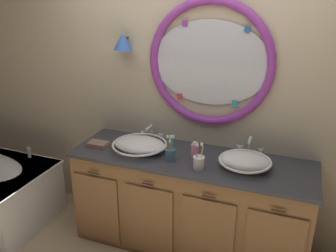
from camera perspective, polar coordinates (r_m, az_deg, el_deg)
back_wall_assembly at (r=3.06m, az=4.40°, el=5.33°), size 6.40×0.26×2.60m
vanity_counter at (r=3.12m, az=3.48°, el=-12.35°), size 2.02×0.65×0.87m
sink_basin_left at (r=3.00m, az=-4.68°, el=-3.03°), size 0.48×0.48×0.11m
sink_basin_right at (r=2.76m, az=12.51°, el=-5.63°), size 0.41×0.41×0.12m
faucet_set_left at (r=3.21m, az=-2.79°, el=-1.27°), size 0.23×0.14×0.15m
faucet_set_right at (r=2.98m, az=13.29°, el=-3.51°), size 0.22×0.14×0.17m
toothbrush_holder_left at (r=2.82m, az=0.38°, el=-4.51°), size 0.09×0.09×0.22m
toothbrush_holder_right at (r=2.70m, az=5.08°, el=-5.91°), size 0.09×0.09×0.22m
soap_dispenser at (r=2.82m, az=4.41°, el=-4.24°), size 0.06×0.07×0.17m
folded_hand_towel at (r=3.16m, az=-11.41°, el=-2.92°), size 0.19×0.13×0.03m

